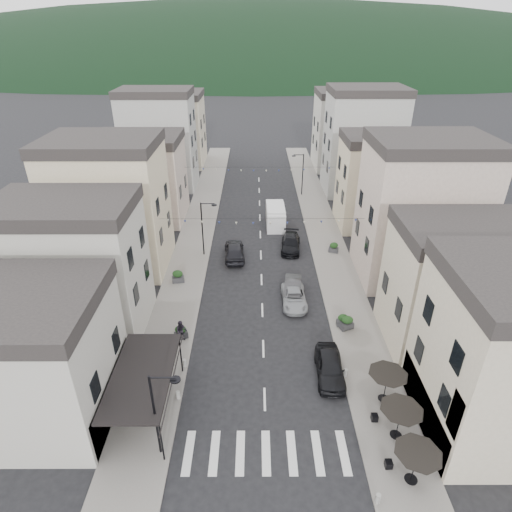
{
  "coord_description": "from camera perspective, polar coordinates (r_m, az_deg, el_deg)",
  "views": [
    {
      "loc": [
        -0.63,
        -14.26,
        21.95
      ],
      "look_at": [
        -0.54,
        19.38,
        3.5
      ],
      "focal_mm": 30.0,
      "sensor_mm": 36.0,
      "label": 1
    }
  ],
  "objects": [
    {
      "name": "bollards",
      "position": [
        29.23,
        1.19,
        -18.71
      ],
      "size": [
        11.66,
        10.26,
        0.6
      ],
      "color": "gray",
      "rests_on": "ground"
    },
    {
      "name": "planter_rb",
      "position": [
        35.57,
        12.03,
        -8.68
      ],
      "size": [
        1.22,
        0.97,
        1.2
      ],
      "rotation": [
        0.0,
        0.0,
        0.41
      ],
      "color": "#2C2C2E",
      "rests_on": "sidewalk_right"
    },
    {
      "name": "planter_lb",
      "position": [
        41.32,
        -10.38,
        -2.69
      ],
      "size": [
        1.22,
        0.83,
        1.25
      ],
      "rotation": [
        0.0,
        0.0,
        0.2
      ],
      "color": "#323235",
      "rests_on": "sidewalk_left"
    },
    {
      "name": "parked_car_e",
      "position": [
        44.97,
        -2.9,
        0.73
      ],
      "size": [
        2.39,
        5.17,
        1.72
      ],
      "primitive_type": "imported",
      "rotation": [
        0.0,
        0.0,
        3.22
      ],
      "color": "black",
      "rests_on": "ground"
    },
    {
      "name": "hill_backdrop",
      "position": [
        315.02,
        -0.04,
        24.74
      ],
      "size": [
        640.0,
        360.0,
        70.0
      ],
      "primitive_type": "ellipsoid",
      "color": "black",
      "rests_on": "ground"
    },
    {
      "name": "pedestrian_a",
      "position": [
        31.48,
        -13.24,
        -14.05
      ],
      "size": [
        0.65,
        0.47,
        1.66
      ],
      "primitive_type": "imported",
      "rotation": [
        0.0,
        0.0,
        0.13
      ],
      "color": "black",
      "rests_on": "sidewalk_left"
    },
    {
      "name": "parked_car_a",
      "position": [
        31.27,
        9.82,
        -14.35
      ],
      "size": [
        2.05,
        4.75,
        1.6
      ],
      "primitive_type": "imported",
      "rotation": [
        0.0,
        0.0,
        -0.03
      ],
      "color": "black",
      "rests_on": "ground"
    },
    {
      "name": "boutique_building",
      "position": [
        30.24,
        -30.36,
        -12.4
      ],
      "size": [
        12.0,
        8.0,
        8.0
      ],
      "primitive_type": "cube",
      "color": "#BBB6AB",
      "rests_on": "ground"
    },
    {
      "name": "delivery_van",
      "position": [
        52.26,
        2.6,
        5.42
      ],
      "size": [
        2.22,
        5.5,
        2.63
      ],
      "rotation": [
        0.0,
        0.0,
        0.01
      ],
      "color": "white",
      "rests_on": "ground"
    },
    {
      "name": "ground",
      "position": [
        26.18,
        1.46,
        -28.24
      ],
      "size": [
        700.0,
        700.0,
        0.0
      ],
      "primitive_type": "plane",
      "color": "black",
      "rests_on": "ground"
    },
    {
      "name": "parked_car_c",
      "position": [
        37.95,
        5.08,
        -5.56
      ],
      "size": [
        2.17,
        4.6,
        1.27
      ],
      "primitive_type": "imported",
      "rotation": [
        0.0,
        0.0,
        0.01
      ],
      "color": "gray",
      "rests_on": "ground"
    },
    {
      "name": "sidewalk_left",
      "position": [
        51.63,
        -7.8,
        3.38
      ],
      "size": [
        4.0,
        76.0,
        0.12
      ],
      "primitive_type": "cube",
      "color": "slate",
      "rests_on": "ground"
    },
    {
      "name": "planter_rc",
      "position": [
        46.69,
        10.32,
        1.13
      ],
      "size": [
        1.14,
        0.86,
        1.14
      ],
      "rotation": [
        0.0,
        0.0,
        -0.32
      ],
      "color": "#313234",
      "rests_on": "sidewalk_right"
    },
    {
      "name": "streetlamp_left_far",
      "position": [
        44.5,
        -6.86,
        4.32
      ],
      "size": [
        1.7,
        0.56,
        6.0
      ],
      "color": "black",
      "rests_on": "ground"
    },
    {
      "name": "planter_ra",
      "position": [
        35.87,
        11.5,
        -8.38
      ],
      "size": [
        0.98,
        0.56,
        1.09
      ],
      "rotation": [
        0.0,
        0.0,
        -0.02
      ],
      "color": "#303033",
      "rests_on": "sidewalk_right"
    },
    {
      "name": "streetlamp_left_near",
      "position": [
        24.98,
        -12.82,
        -19.13
      ],
      "size": [
        1.7,
        0.56,
        6.0
      ],
      "color": "black",
      "rests_on": "ground"
    },
    {
      "name": "parked_car_b",
      "position": [
        39.11,
        4.92,
        -4.28
      ],
      "size": [
        1.94,
        4.4,
        1.4
      ],
      "primitive_type": "imported",
      "rotation": [
        0.0,
        0.0,
        -0.11
      ],
      "color": "#333335",
      "rests_on": "ground"
    },
    {
      "name": "buildings_row_right",
      "position": [
        55.31,
        16.05,
        11.22
      ],
      "size": [
        10.2,
        54.16,
        14.5
      ],
      "color": "#C0B499",
      "rests_on": "ground"
    },
    {
      "name": "bunting_far",
      "position": [
        54.74,
        0.52,
        11.42
      ],
      "size": [
        19.0,
        0.28,
        0.62
      ],
      "color": "black",
      "rests_on": "ground"
    },
    {
      "name": "pedestrian_b",
      "position": [
        33.96,
        -9.92,
        -9.82
      ],
      "size": [
        0.92,
        0.74,
        1.79
      ],
      "primitive_type": "imported",
      "rotation": [
        0.0,
        0.0,
        0.07
      ],
      "color": "#27212D",
      "rests_on": "sidewalk_left"
    },
    {
      "name": "sidewalk_right",
      "position": [
        51.82,
        8.91,
        3.39
      ],
      "size": [
        4.0,
        76.0,
        0.12
      ],
      "primitive_type": "cube",
      "color": "slate",
      "rests_on": "ground"
    },
    {
      "name": "cafe_terrace",
      "position": [
        27.28,
        18.75,
        -19.19
      ],
      "size": [
        2.5,
        8.1,
        2.53
      ],
      "color": "black",
      "rests_on": "ground"
    },
    {
      "name": "buildings_row_left",
      "position": [
        56.11,
        -14.76,
        11.42
      ],
      "size": [
        10.2,
        54.16,
        14.0
      ],
      "color": "#BBB6AB",
      "rests_on": "ground"
    },
    {
      "name": "parked_car_d",
      "position": [
        46.87,
        4.65,
        1.69
      ],
      "size": [
        2.46,
        5.07,
        1.42
      ],
      "primitive_type": "imported",
      "rotation": [
        0.0,
        0.0,
        -0.1
      ],
      "color": "black",
      "rests_on": "ground"
    },
    {
      "name": "bunting_near",
      "position": [
        39.76,
        0.77,
        4.54
      ],
      "size": [
        19.0,
        0.28,
        0.62
      ],
      "color": "black",
      "rests_on": "ground"
    },
    {
      "name": "planter_la",
      "position": [
        34.43,
        -9.99,
        -9.95
      ],
      "size": [
        1.15,
        0.91,
        1.14
      ],
      "rotation": [
        0.0,
        0.0,
        0.39
      ],
      "color": "#29292C",
      "rests_on": "sidewalk_left"
    },
    {
      "name": "streetlamp_right_far",
      "position": [
        61.39,
        6.0,
        11.29
      ],
      "size": [
        1.7,
        0.56,
        6.0
      ],
      "color": "black",
      "rests_on": "ground"
    },
    {
      "name": "boutique_awning",
      "position": [
        27.74,
        -14.43,
        -15.18
      ],
      "size": [
        3.77,
        7.5,
        3.28
      ],
      "color": "black",
      "rests_on": "ground"
    }
  ]
}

